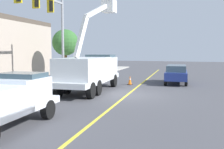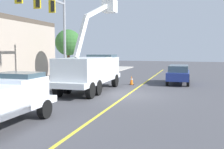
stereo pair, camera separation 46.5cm
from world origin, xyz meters
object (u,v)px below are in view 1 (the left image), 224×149
Objects in this scene: service_pickup_truck at (0,101)px; passing_minivan at (176,73)px; traffic_cone_mid_front at (130,80)px; traffic_signal_mast at (49,18)px; utility_bucket_truck at (90,70)px.

passing_minivan is at bearing -15.51° from service_pickup_truck.
passing_minivan is 6.06× the size of traffic_cone_mid_front.
traffic_cone_mid_front is 0.10× the size of traffic_signal_mast.
traffic_signal_mast is at bearing 86.31° from utility_bucket_truck.
utility_bucket_truck is 1.08× the size of traffic_signal_mast.
utility_bucket_truck is 4.97m from traffic_cone_mid_front.
service_pickup_truck is at bearing -155.95° from traffic_signal_mast.
passing_minivan is (16.73, -4.64, -0.15)m from service_pickup_truck.
traffic_cone_mid_front is at bearing 121.91° from passing_minivan.
traffic_signal_mast reaches higher than service_pickup_truck.
passing_minivan is at bearing -38.89° from utility_bucket_truck.
traffic_signal_mast is at bearing 125.72° from passing_minivan.
utility_bucket_truck is 8.79m from passing_minivan.
passing_minivan is 0.64× the size of traffic_signal_mast.
passing_minivan is at bearing -58.09° from traffic_cone_mid_front.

